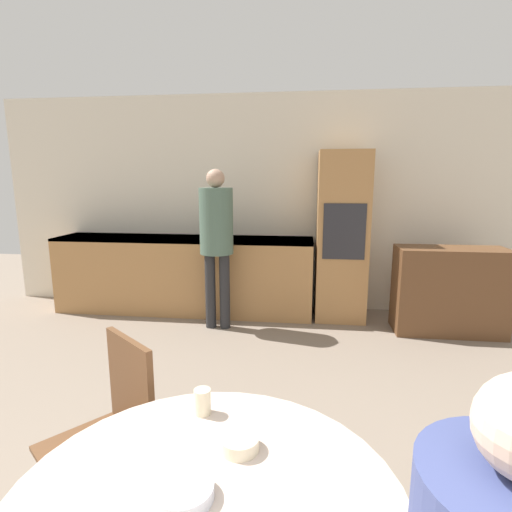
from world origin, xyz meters
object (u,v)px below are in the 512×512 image
person_standing (216,232)px  bowl_near (183,492)px  oven_unit (342,237)px  cup (202,402)px  bowl_centre (239,443)px  sideboard (449,291)px  chair_far_left (113,428)px

person_standing → bowl_near: bearing=-79.1°
oven_unit → cup: 3.38m
oven_unit → person_standing: oven_unit is taller
bowl_near → bowl_centre: size_ratio=1.35×
bowl_near → oven_unit: bearing=78.8°
person_standing → oven_unit: bearing=21.3°
bowl_near → bowl_centre: bowl_centre is taller
sideboard → cup: bearing=-122.6°
cup → bowl_near: bearing=-83.1°
oven_unit → person_standing: (-1.34, -0.52, 0.10)m
cup → bowl_centre: bearing=-47.4°
chair_far_left → person_standing: 2.63m
person_standing → cup: (0.56, -2.77, -0.26)m
chair_far_left → person_standing: person_standing is taller
bowl_near → chair_far_left: bearing=131.1°
person_standing → bowl_near: 3.24m
cup → bowl_centre: cup is taller
oven_unit → chair_far_left: bearing=-111.9°
sideboard → cup: 3.49m
cup → bowl_near: (0.05, -0.40, -0.03)m
chair_far_left → bowl_centre: bearing=8.6°
sideboard → bowl_near: bearing=-118.7°
oven_unit → bowl_near: (-0.73, -3.69, -0.19)m
chair_far_left → bowl_near: (0.51, -0.59, 0.25)m
person_standing → bowl_near: person_standing is taller
sideboard → bowl_near: (-1.82, -3.33, 0.31)m
cup → bowl_centre: 0.25m
person_standing → cup: size_ratio=17.80×
chair_far_left → bowl_near: chair_far_left is taller
person_standing → bowl_centre: 3.05m
bowl_centre → person_standing: bearing=103.9°
sideboard → person_standing: size_ratio=0.64×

